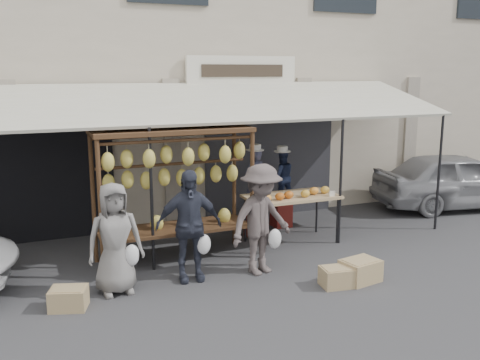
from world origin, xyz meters
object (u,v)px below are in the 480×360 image
(crate_near_b, at_px, (360,271))
(produce_table, at_px, (293,197))
(vendor_right, at_px, (282,176))
(sedan, at_px, (457,180))
(crate_far, at_px, (69,298))
(customer_left, at_px, (115,239))
(customer_right, at_px, (261,220))
(customer_mid, at_px, (189,226))
(crate_near_a, at_px, (337,277))
(banana_rack, at_px, (174,170))
(vendor_left, at_px, (255,181))

(crate_near_b, bearing_deg, produce_table, 92.12)
(vendor_right, relative_size, sedan, 0.28)
(produce_table, relative_size, vendor_right, 1.56)
(crate_far, bearing_deg, customer_left, 22.71)
(customer_left, height_order, customer_right, customer_right)
(customer_mid, xyz_separation_m, crate_near_a, (1.94, -1.11, -0.72))
(crate_near_a, height_order, crate_near_b, crate_near_b)
(banana_rack, relative_size, crate_near_a, 5.46)
(banana_rack, bearing_deg, customer_left, -140.39)
(crate_near_b, xyz_separation_m, crate_far, (-4.19, 0.72, -0.02))
(customer_left, bearing_deg, customer_mid, -0.24)
(banana_rack, height_order, crate_near_b, banana_rack)
(banana_rack, distance_m, customer_right, 1.67)
(produce_table, relative_size, vendor_left, 1.35)
(banana_rack, xyz_separation_m, customer_left, (-1.16, -0.96, -0.75))
(customer_left, height_order, crate_near_b, customer_left)
(crate_near_a, relative_size, crate_far, 1.00)
(banana_rack, bearing_deg, customer_right, -44.50)
(customer_mid, relative_size, crate_far, 3.59)
(vendor_left, bearing_deg, crate_far, 10.86)
(customer_right, bearing_deg, sedan, 1.68)
(vendor_right, height_order, crate_near_a, vendor_right)
(crate_near_b, bearing_deg, sedan, 31.41)
(customer_right, bearing_deg, customer_left, 160.60)
(vendor_right, bearing_deg, crate_far, 37.68)
(vendor_right, height_order, crate_far, vendor_right)
(vendor_right, relative_size, crate_far, 2.28)
(banana_rack, height_order, vendor_left, banana_rack)
(sedan, bearing_deg, vendor_right, 98.68)
(vendor_left, bearing_deg, crate_near_b, 84.15)
(produce_table, relative_size, crate_near_b, 3.05)
(vendor_right, distance_m, crate_near_a, 3.33)
(customer_left, distance_m, crate_near_b, 3.69)
(crate_far, bearing_deg, banana_rack, 33.96)
(customer_mid, height_order, crate_near_b, customer_mid)
(crate_near_a, bearing_deg, produce_table, 80.39)
(customer_mid, distance_m, customer_right, 1.14)
(crate_far, bearing_deg, customer_right, 3.57)
(vendor_left, height_order, crate_near_b, vendor_left)
(vendor_left, distance_m, sedan, 5.28)
(sedan, bearing_deg, customer_mid, 115.84)
(customer_mid, height_order, crate_near_a, customer_mid)
(vendor_right, relative_size, crate_near_b, 1.95)
(crate_near_b, bearing_deg, crate_near_a, -176.42)
(crate_near_a, xyz_separation_m, crate_far, (-3.76, 0.75, 0.00))
(customer_left, relative_size, sedan, 0.42)
(customer_mid, bearing_deg, banana_rack, 93.08)
(customer_mid, bearing_deg, customer_left, -171.06)
(banana_rack, xyz_separation_m, produce_table, (2.26, 0.08, -0.69))
(crate_near_a, bearing_deg, customer_left, 161.23)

